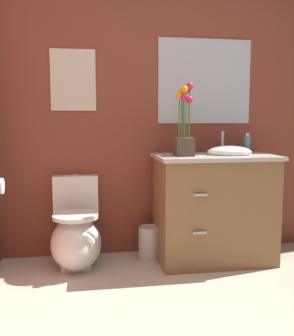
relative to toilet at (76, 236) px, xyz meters
name	(u,v)px	position (x,y,z in m)	size (l,w,h in m)	color
wall_back	(183,106)	(0.91, 0.30, 1.01)	(4.09, 0.05, 2.50)	brown
toilet	(76,236)	(0.00, 0.00, 0.00)	(0.38, 0.59, 0.69)	white
vanity_cabinet	(214,207)	(1.09, -0.03, 0.20)	(0.94, 0.56, 1.04)	brown
flower_vase	(184,128)	(0.83, -0.07, 0.82)	(0.14, 0.14, 0.55)	#4C3D2D
soap_bottle	(247,144)	(1.42, 0.11, 0.69)	(0.05, 0.05, 0.16)	teal
trash_bin	(150,243)	(0.59, 0.07, -0.11)	(0.18, 0.18, 0.27)	#B7B7BC
wall_poster	(73,80)	(0.00, 0.27, 1.20)	(0.36, 0.01, 0.48)	beige
wall_mirror	(205,82)	(1.09, 0.27, 1.21)	(0.80, 0.01, 0.70)	#B2BCC6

